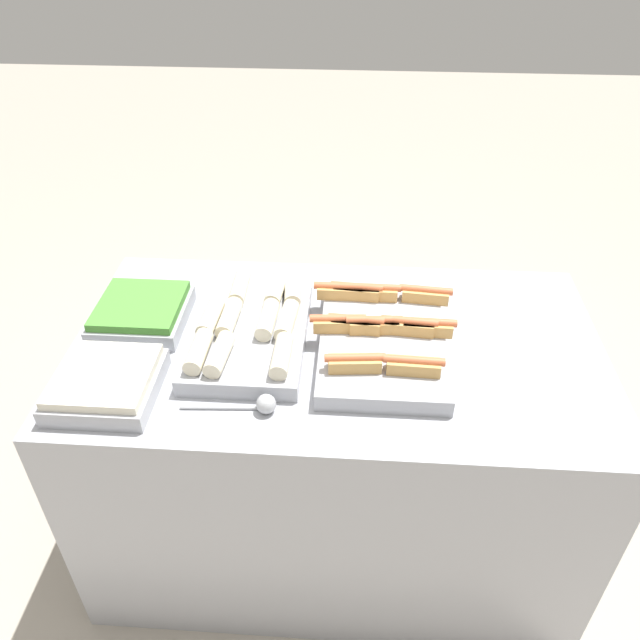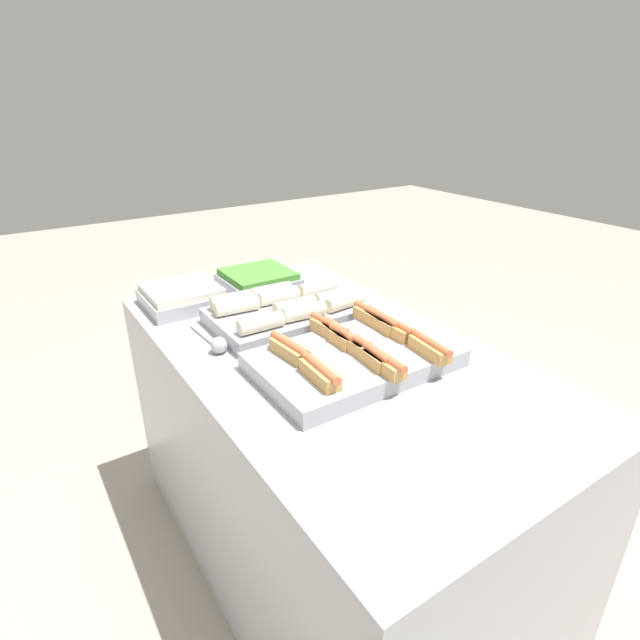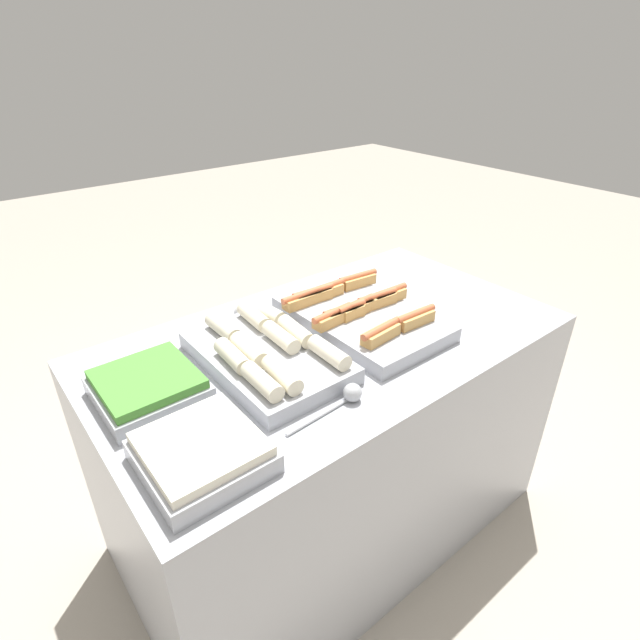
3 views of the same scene
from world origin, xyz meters
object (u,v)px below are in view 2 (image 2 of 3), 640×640
at_px(tray_side_front, 182,296).
at_px(serving_spoon_far, 366,304).
at_px(tray_side_back, 258,280).
at_px(tray_wraps, 288,311).
at_px(tray_hotdogs, 356,355).
at_px(serving_spoon_near, 217,344).

distance_m(tray_side_front, serving_spoon_far, 0.66).
height_order(tray_side_front, tray_side_back, same).
bearing_deg(tray_side_back, tray_wraps, -10.25).
xyz_separation_m(tray_wraps, tray_side_back, (-0.33, 0.06, -0.00)).
xyz_separation_m(tray_wraps, serving_spoon_far, (0.06, 0.28, -0.02)).
xyz_separation_m(tray_hotdogs, tray_wraps, (-0.37, -0.01, 0.00)).
bearing_deg(tray_side_back, serving_spoon_far, 29.10).
bearing_deg(tray_side_front, tray_hotdogs, 19.82).
relative_size(tray_hotdogs, tray_wraps, 1.11).
bearing_deg(serving_spoon_far, tray_wraps, -102.96).
bearing_deg(tray_side_front, serving_spoon_near, -5.11).
xyz_separation_m(tray_side_front, serving_spoon_far, (0.40, 0.53, -0.01)).
distance_m(tray_side_back, serving_spoon_far, 0.45).
height_order(tray_hotdogs, tray_side_back, tray_hotdogs).
xyz_separation_m(tray_hotdogs, tray_side_back, (-0.70, 0.05, -0.00)).
bearing_deg(tray_side_front, tray_side_back, 90.00).
bearing_deg(tray_wraps, tray_side_front, -143.47).
relative_size(tray_wraps, tray_side_back, 1.89).
xyz_separation_m(tray_side_front, tray_side_back, (0.00, 0.31, 0.00)).
height_order(tray_side_back, serving_spoon_near, tray_side_back).
height_order(tray_hotdogs, serving_spoon_far, tray_hotdogs).
relative_size(tray_hotdogs, serving_spoon_near, 2.26).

